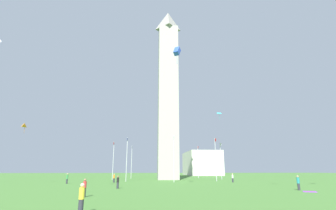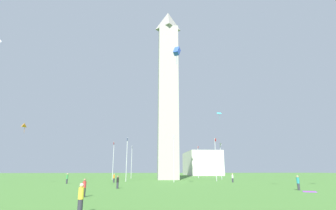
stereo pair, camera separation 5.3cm
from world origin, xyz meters
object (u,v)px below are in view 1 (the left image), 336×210
person_green_shirt (67,179)px  person_white_shirt (233,178)px  kite_orange_delta (25,126)px  flagpole_e (221,159)px  person_teal_shirt (298,183)px  obelisk_monument (168,89)px  flagpole_sw (132,160)px  kite_blue_box (177,51)px  flagpole_se (198,160)px  person_yellow_shirt (81,199)px  flagpole_ne (216,157)px  flagpole_nw (127,157)px  flagpole_w (113,159)px  flagpole_s (164,161)px  flagpole_n (174,156)px  distant_building (201,163)px  kite_cyan_diamond (219,113)px  person_red_shirt (85,188)px  picnic_blanket_near_first_person (310,192)px  person_orange_shirt (114,178)px

person_green_shirt → person_white_shirt: bearing=-57.6°
kite_orange_delta → flagpole_e: bearing=112.8°
flagpole_e → person_teal_shirt: size_ratio=5.33×
obelisk_monument → flagpole_sw: bearing=-134.8°
kite_orange_delta → kite_blue_box: bearing=63.4°
flagpole_se → person_teal_shirt: flagpole_se is taller
flagpole_e → person_yellow_shirt: flagpole_e is taller
flagpole_ne → flagpole_nw: same height
flagpole_e → flagpole_se: 10.49m
flagpole_se → person_yellow_shirt: size_ratio=5.48×
flagpole_w → kite_blue_box: 36.25m
person_green_shirt → person_yellow_shirt: 34.39m
flagpole_e → flagpole_s: (-13.71, -13.71, 0.00)m
flagpole_ne → flagpole_se: size_ratio=1.00×
person_green_shirt → kite_orange_delta: size_ratio=0.97×
flagpole_ne → flagpole_e: (-9.69, 4.02, 0.00)m
flagpole_s → flagpole_n: bearing=-0.0°
flagpole_n → distant_building: (-64.25, 19.43, 0.08)m
person_white_shirt → kite_cyan_diamond: size_ratio=0.97×
obelisk_monument → flagpole_nw: bearing=-44.8°
flagpole_sw → person_red_shirt: bearing=-1.8°
flagpole_n → flagpole_w: same height
distant_building → flagpole_e: bearing=-6.5°
obelisk_monument → kite_cyan_diamond: bearing=57.8°
person_white_shirt → distant_building: size_ratio=0.06×
flagpole_se → kite_blue_box: bearing=-15.2°
kite_cyan_diamond → picnic_blanket_near_first_person: kite_cyan_diamond is taller
flagpole_se → flagpole_e: bearing=22.5°
flagpole_w → person_teal_shirt: flagpole_w is taller
kite_orange_delta → distant_building: (-68.01, 47.26, -5.03)m
flagpole_e → obelisk_monument: bearing=-90.2°
flagpole_sw → kite_blue_box: (40.42, 8.40, 14.69)m
person_green_shirt → distant_building: size_ratio=0.07×
flagpole_ne → person_orange_shirt: 22.16m
kite_blue_box → kite_orange_delta: kite_blue_box is taller
flagpole_e → flagpole_nw: bearing=-67.5°
flagpole_nw → person_white_shirt: flagpole_nw is taller
flagpole_se → person_green_shirt: (26.56, -29.30, -4.15)m
person_red_shirt → person_green_shirt: bearing=38.7°
flagpole_n → flagpole_w: 19.39m
person_white_shirt → flagpole_w: bearing=36.1°
obelisk_monument → person_yellow_shirt: obelisk_monument is taller
person_orange_shirt → distant_building: bearing=-5.5°
flagpole_w → person_green_shirt: 18.34m
flagpole_s → picnic_blanket_near_first_person: size_ratio=5.15×
person_red_shirt → picnic_blanket_near_first_person: bearing=-62.1°
kite_orange_delta → kite_cyan_diamond: bearing=104.4°
flagpole_e → person_orange_shirt: 29.11m
person_orange_shirt → kite_orange_delta: kite_orange_delta is taller
person_yellow_shirt → picnic_blanket_near_first_person: (-13.12, 22.34, -0.83)m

